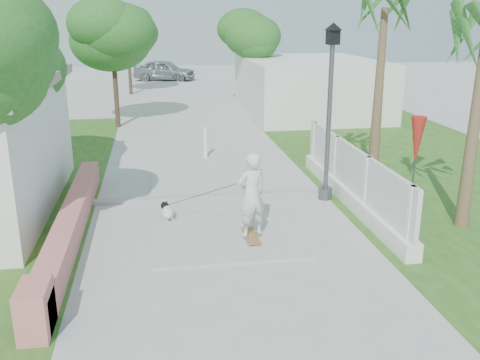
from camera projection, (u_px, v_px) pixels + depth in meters
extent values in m
plane|color=#B7B7B2|center=(255.00, 322.00, 8.39)|extent=(90.00, 90.00, 0.00)
cube|color=#B7B7B2|center=(183.00, 109.00, 27.25)|extent=(3.20, 36.00, 0.06)
cube|color=#999993|center=(213.00, 196.00, 14.03)|extent=(6.50, 0.25, 0.10)
cube|color=#27571B|center=(425.00, 166.00, 16.99)|extent=(8.00, 20.00, 0.01)
cube|color=tan|center=(72.00, 223.00, 11.57)|extent=(0.45, 8.00, 0.60)
cube|color=tan|center=(35.00, 310.00, 7.96)|extent=(0.45, 0.80, 0.80)
cube|color=white|center=(350.00, 196.00, 13.56)|extent=(0.35, 7.00, 0.40)
cube|color=white|center=(352.00, 168.00, 13.34)|extent=(0.10, 7.00, 1.10)
cube|color=white|center=(410.00, 222.00, 10.38)|extent=(0.14, 0.14, 1.50)
cube|color=white|center=(367.00, 188.00, 12.45)|extent=(0.14, 0.14, 1.50)
cube|color=white|center=(336.00, 163.00, 14.53)|extent=(0.14, 0.14, 1.50)
cube|color=white|center=(315.00, 146.00, 16.41)|extent=(0.14, 0.14, 1.50)
cube|color=silver|center=(308.00, 86.00, 25.89)|extent=(6.00, 8.00, 2.60)
cylinder|color=#59595E|center=(325.00, 193.00, 13.97)|extent=(0.36, 0.36, 0.30)
cylinder|color=#59595E|center=(329.00, 123.00, 13.42)|extent=(0.12, 0.12, 4.00)
cube|color=black|center=(333.00, 37.00, 12.80)|extent=(0.28, 0.28, 0.35)
cone|color=black|center=(333.00, 26.00, 12.73)|extent=(0.44, 0.44, 0.18)
cylinder|color=white|center=(205.00, 145.00, 17.70)|extent=(0.12, 0.12, 1.00)
sphere|color=white|center=(205.00, 129.00, 17.55)|extent=(0.14, 0.14, 0.14)
cylinder|color=#59595E|center=(414.00, 169.00, 13.06)|extent=(0.04, 0.04, 2.00)
cone|color=red|center=(417.00, 141.00, 12.85)|extent=(0.36, 0.36, 1.20)
cylinder|color=#4C3826|center=(8.00, 121.00, 15.06)|extent=(0.20, 0.20, 3.50)
ellipsoid|color=#1A5D1E|center=(1.00, 67.00, 14.62)|extent=(3.20, 3.20, 2.40)
ellipsoid|color=#1A5D1E|center=(6.00, 54.00, 14.35)|extent=(2.72, 2.72, 2.05)
cylinder|color=#4C3826|center=(115.00, 82.00, 22.46)|extent=(0.20, 0.20, 3.85)
ellipsoid|color=#1A5D1E|center=(113.00, 41.00, 21.97)|extent=(3.40, 3.40, 2.55)
ellipsoid|color=#1A5D1E|center=(117.00, 33.00, 21.71)|extent=(2.89, 2.89, 2.18)
ellipsoid|color=#1A5D1E|center=(107.00, 24.00, 21.93)|extent=(2.55, 2.55, 1.90)
cylinder|color=#4C3826|center=(245.00, 74.00, 27.22)|extent=(0.20, 0.20, 3.50)
ellipsoid|color=#1A5D1E|center=(245.00, 43.00, 26.78)|extent=(3.00, 3.00, 2.25)
ellipsoid|color=#1A5D1E|center=(249.00, 36.00, 26.52)|extent=(2.55, 2.55, 1.92)
ellipsoid|color=#1A5D1E|center=(240.00, 29.00, 26.73)|extent=(2.25, 2.25, 1.68)
cylinder|color=#4C3826|center=(129.00, 62.00, 31.93)|extent=(0.20, 0.20, 3.85)
ellipsoid|color=#1A5D1E|center=(127.00, 33.00, 31.44)|extent=(3.20, 3.20, 2.40)
ellipsoid|color=#1A5D1E|center=(130.00, 27.00, 31.18)|extent=(2.72, 2.72, 2.05)
ellipsoid|color=#1A5D1E|center=(123.00, 21.00, 31.39)|extent=(2.40, 2.40, 1.79)
cone|color=brown|center=(378.00, 100.00, 14.50)|extent=(0.32, 0.32, 4.80)
cone|color=brown|center=(473.00, 136.00, 11.60)|extent=(0.32, 0.32, 4.20)
cube|color=olive|center=(251.00, 236.00, 11.40)|extent=(0.57, 0.98, 0.02)
imported|color=silver|center=(251.00, 195.00, 11.13)|extent=(0.77, 0.63, 1.81)
cylinder|color=gray|center=(250.00, 245.00, 11.09)|extent=(0.03, 0.07, 0.07)
cylinder|color=gray|center=(258.00, 245.00, 11.11)|extent=(0.03, 0.07, 0.07)
cylinder|color=gray|center=(245.00, 233.00, 11.73)|extent=(0.03, 0.07, 0.07)
cylinder|color=gray|center=(252.00, 232.00, 11.75)|extent=(0.03, 0.07, 0.07)
ellipsoid|color=silver|center=(168.00, 212.00, 12.38)|extent=(0.40, 0.53, 0.30)
sphere|color=black|center=(165.00, 206.00, 12.55)|extent=(0.19, 0.19, 0.19)
sphere|color=silver|center=(164.00, 206.00, 12.64)|extent=(0.09, 0.09, 0.09)
cone|color=black|center=(163.00, 203.00, 12.51)|extent=(0.06, 0.06, 0.07)
cone|color=black|center=(166.00, 202.00, 12.54)|extent=(0.06, 0.06, 0.07)
cylinder|color=silver|center=(164.00, 218.00, 12.50)|extent=(0.04, 0.04, 0.13)
cylinder|color=silver|center=(169.00, 217.00, 12.56)|extent=(0.04, 0.04, 0.13)
cylinder|color=silver|center=(167.00, 221.00, 12.31)|extent=(0.04, 0.04, 0.13)
cylinder|color=silver|center=(172.00, 220.00, 12.36)|extent=(0.04, 0.04, 0.13)
cylinder|color=silver|center=(171.00, 212.00, 12.17)|extent=(0.06, 0.12, 0.11)
imported|color=#B5B7BE|center=(164.00, 70.00, 38.90)|extent=(4.79, 3.24, 1.51)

